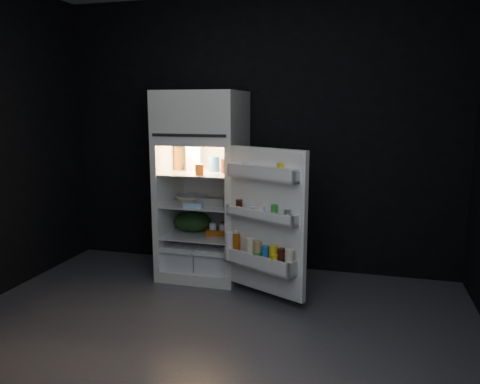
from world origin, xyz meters
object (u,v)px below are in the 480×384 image
(fridge_door, at_px, (264,225))
(egg_carton, at_px, (212,202))
(milk_jug, at_px, (194,158))
(yogurt_tray, at_px, (219,232))
(refrigerator, at_px, (204,178))

(fridge_door, height_order, egg_carton, fridge_door)
(fridge_door, height_order, milk_jug, fridge_door)
(yogurt_tray, bearing_deg, fridge_door, -56.23)
(egg_carton, bearing_deg, refrigerator, 132.67)
(refrigerator, xyz_separation_m, yogurt_tray, (0.17, -0.08, -0.50))
(refrigerator, bearing_deg, yogurt_tray, -23.49)
(milk_jug, distance_m, egg_carton, 0.48)
(milk_jug, xyz_separation_m, egg_carton, (0.23, -0.17, -0.38))
(refrigerator, relative_size, egg_carton, 6.64)
(refrigerator, xyz_separation_m, milk_jug, (-0.11, 0.03, 0.19))
(fridge_door, relative_size, yogurt_tray, 4.96)
(fridge_door, distance_m, egg_carton, 0.72)
(fridge_door, bearing_deg, milk_jug, 145.18)
(fridge_door, distance_m, yogurt_tray, 0.75)
(fridge_door, height_order, yogurt_tray, fridge_door)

